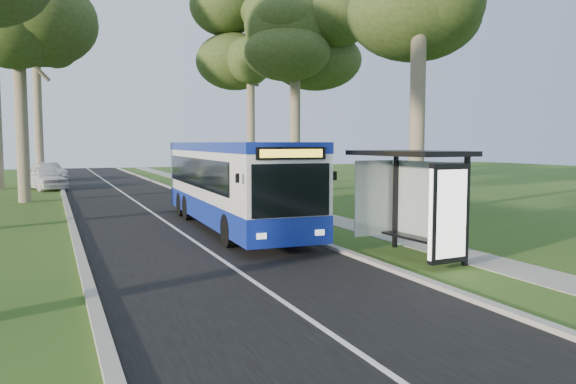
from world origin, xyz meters
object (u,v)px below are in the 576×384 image
at_px(car_white, 45,178).
at_px(car_silver, 48,172).
at_px(bus_shelter, 424,183).
at_px(bus, 232,184).
at_px(litter_bin, 265,206).
at_px(bus_stop_sign, 324,194).

relative_size(car_white, car_silver, 1.01).
xyz_separation_m(bus_shelter, car_white, (-9.53, 29.12, -1.30)).
relative_size(bus, car_white, 2.57).
bearing_deg(car_silver, bus, -99.27).
bearing_deg(car_white, litter_bin, -83.88).
relative_size(bus_shelter, litter_bin, 3.79).
xyz_separation_m(bus, bus_stop_sign, (2.46, -2.64, -0.22)).
height_order(car_white, car_silver, car_white).
height_order(bus_shelter, litter_bin, bus_shelter).
xyz_separation_m(bus, litter_bin, (2.23, 2.53, -1.17)).
relative_size(bus_shelter, car_silver, 0.77).
bearing_deg(bus_stop_sign, bus, 120.92).
bearing_deg(bus, bus_shelter, -66.40).
distance_m(bus, litter_bin, 3.57).
height_order(bus_stop_sign, car_white, bus_stop_sign).
xyz_separation_m(litter_bin, car_silver, (-8.61, 28.37, 0.29)).
height_order(bus, litter_bin, bus).
height_order(bus, bus_shelter, bus).
bearing_deg(bus_stop_sign, car_silver, 92.73).
bearing_deg(car_silver, bus_shelter, -97.24).
xyz_separation_m(car_white, car_silver, (0.16, 9.30, -0.03)).
distance_m(bus, car_silver, 31.57).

